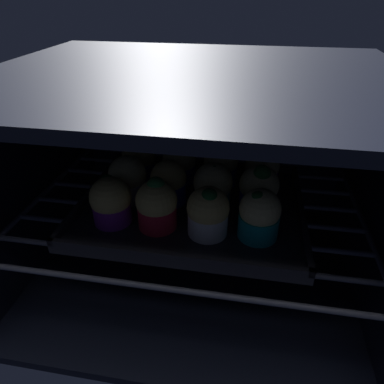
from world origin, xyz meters
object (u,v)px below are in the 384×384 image
(muffin_row0_col1, at_px, (157,205))
(muffin_row1_col0, at_px, (128,179))
(muffin_row0_col0, at_px, (111,201))
(muffin_row1_col3, at_px, (259,189))
(baking_tray, at_px, (192,206))
(muffin_row2_col1, at_px, (179,164))
(muffin_row2_col3, at_px, (262,169))
(muffin_row0_col2, at_px, (208,212))
(muffin_row2_col2, at_px, (221,164))
(muffin_row2_col0, at_px, (139,160))
(muffin_row1_col1, at_px, (169,183))
(muffin_row1_col2, at_px, (213,186))
(muffin_row0_col3, at_px, (259,214))

(muffin_row0_col1, relative_size, muffin_row1_col0, 1.07)
(muffin_row0_col0, height_order, muffin_row1_col3, muffin_row1_col3)
(muffin_row1_col0, relative_size, muffin_row1_col3, 0.91)
(baking_tray, distance_m, muffin_row1_col0, 0.11)
(muffin_row2_col1, xyz_separation_m, muffin_row2_col3, (0.14, 0.00, 0.00))
(muffin_row0_col2, xyz_separation_m, muffin_row1_col0, (-0.14, 0.07, 0.00))
(muffin_row2_col2, bearing_deg, muffin_row2_col3, 0.05)
(muffin_row2_col0, bearing_deg, muffin_row1_col0, -86.13)
(muffin_row1_col1, height_order, muffin_row2_col0, same)
(muffin_row1_col2, relative_size, muffin_row1_col3, 0.89)
(baking_tray, bearing_deg, muffin_row1_col3, -0.56)
(muffin_row0_col2, bearing_deg, muffin_row1_col3, 46.11)
(muffin_row0_col0, relative_size, muffin_row2_col0, 1.00)
(muffin_row1_col3, distance_m, muffin_row2_col0, 0.23)
(muffin_row2_col0, bearing_deg, muffin_row1_col1, -45.33)
(muffin_row1_col0, xyz_separation_m, muffin_row1_col1, (0.07, 0.00, -0.00))
(muffin_row0_col0, bearing_deg, muffin_row2_col1, 62.33)
(muffin_row0_col1, relative_size, muffin_row1_col1, 1.12)
(muffin_row0_col3, height_order, muffin_row1_col2, muffin_row0_col3)
(muffin_row2_col0, bearing_deg, muffin_row0_col1, -63.42)
(muffin_row1_col2, bearing_deg, muffin_row1_col3, -0.89)
(muffin_row0_col1, bearing_deg, muffin_row1_col3, 25.31)
(muffin_row2_col0, bearing_deg, muffin_row0_col2, -45.11)
(muffin_row2_col3, bearing_deg, muffin_row2_col0, -179.73)
(muffin_row0_col0, xyz_separation_m, muffin_row1_col3, (0.21, 0.07, 0.00))
(muffin_row1_col3, bearing_deg, muffin_row2_col2, 131.13)
(muffin_row1_col0, relative_size, muffin_row1_col2, 1.03)
(muffin_row1_col0, bearing_deg, muffin_row0_col0, -92.99)
(muffin_row1_col0, relative_size, muffin_row2_col0, 1.04)
(muffin_row1_col1, height_order, muffin_row2_col1, muffin_row1_col1)
(muffin_row0_col0, relative_size, muffin_row2_col2, 0.94)
(muffin_row1_col2, bearing_deg, muffin_row2_col0, 152.95)
(muffin_row2_col0, distance_m, muffin_row2_col3, 0.22)
(muffin_row1_col0, bearing_deg, muffin_row0_col3, -17.22)
(muffin_row1_col3, height_order, muffin_row2_col0, muffin_row1_col3)
(muffin_row2_col1, bearing_deg, muffin_row0_col2, -63.88)
(muffin_row0_col1, bearing_deg, muffin_row1_col1, 89.13)
(muffin_row0_col1, xyz_separation_m, muffin_row2_col1, (0.00, 0.14, -0.00))
(muffin_row1_col1, xyz_separation_m, muffin_row1_col2, (0.07, -0.00, 0.00))
(muffin_row0_col3, height_order, muffin_row2_col3, muffin_row0_col3)
(baking_tray, relative_size, muffin_row0_col3, 4.73)
(muffin_row0_col0, relative_size, muffin_row1_col2, 0.99)
(muffin_row0_col3, distance_m, muffin_row2_col0, 0.26)
(baking_tray, relative_size, muffin_row0_col0, 4.87)
(muffin_row0_col1, distance_m, muffin_row0_col2, 0.07)
(muffin_row0_col0, xyz_separation_m, muffin_row2_col0, (-0.00, 0.14, -0.00))
(muffin_row1_col0, bearing_deg, muffin_row2_col3, 19.70)
(muffin_row1_col0, relative_size, muffin_row2_col1, 1.07)
(muffin_row1_col3, bearing_deg, muffin_row0_col1, -154.69)
(muffin_row1_col1, xyz_separation_m, muffin_row2_col1, (0.00, 0.07, -0.00))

